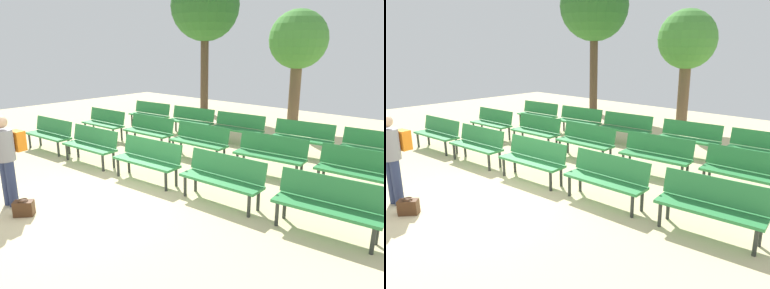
% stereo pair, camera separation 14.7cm
% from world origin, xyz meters
% --- Properties ---
extents(ground_plane, '(24.00, 24.00, 0.00)m').
position_xyz_m(ground_plane, '(0.00, 0.00, 0.00)').
color(ground_plane, beige).
extents(bench_r0_c0, '(1.63, 0.61, 0.87)m').
position_xyz_m(bench_r0_c0, '(-3.87, 1.31, 0.50)').
color(bench_r0_c0, '#2D8442').
rests_on(bench_r0_c0, ground_plane).
extents(bench_r0_c1, '(1.63, 0.60, 0.87)m').
position_xyz_m(bench_r0_c1, '(-2.03, 1.42, 0.50)').
color(bench_r0_c1, '#2D8442').
rests_on(bench_r0_c1, ground_plane).
extents(bench_r0_c2, '(1.63, 0.60, 0.87)m').
position_xyz_m(bench_r0_c2, '(-0.10, 1.55, 0.50)').
color(bench_r0_c2, '#2D8442').
rests_on(bench_r0_c2, ground_plane).
extents(bench_r0_c3, '(1.62, 0.55, 0.87)m').
position_xyz_m(bench_r0_c3, '(1.76, 1.71, 0.50)').
color(bench_r0_c3, '#2D8442').
rests_on(bench_r0_c3, ground_plane).
extents(bench_r0_c4, '(1.64, 0.64, 0.87)m').
position_xyz_m(bench_r0_c4, '(3.64, 1.85, 0.50)').
color(bench_r0_c4, '#2D8442').
rests_on(bench_r0_c4, ground_plane).
extents(bench_r1_c0, '(1.62, 0.56, 0.87)m').
position_xyz_m(bench_r1_c0, '(-4.00, 3.18, 0.50)').
color(bench_r1_c0, '#2D8442').
rests_on(bench_r1_c0, ground_plane).
extents(bench_r1_c1, '(1.62, 0.57, 0.87)m').
position_xyz_m(bench_r1_c1, '(-2.12, 3.39, 0.50)').
color(bench_r1_c1, '#2D8442').
rests_on(bench_r1_c1, ground_plane).
extents(bench_r1_c2, '(1.62, 0.56, 0.87)m').
position_xyz_m(bench_r1_c2, '(-0.29, 3.47, 0.50)').
color(bench_r1_c2, '#2D8442').
rests_on(bench_r1_c2, ground_plane).
extents(bench_r1_c3, '(1.64, 0.64, 0.87)m').
position_xyz_m(bench_r1_c3, '(1.64, 3.63, 0.50)').
color(bench_r1_c3, '#2D8442').
rests_on(bench_r1_c3, ground_plane).
extents(bench_r1_c4, '(1.62, 0.55, 0.87)m').
position_xyz_m(bench_r1_c4, '(3.51, 3.77, 0.50)').
color(bench_r1_c4, '#2D8442').
rests_on(bench_r1_c4, ground_plane).
extents(bench_r2_c0, '(1.63, 0.60, 0.87)m').
position_xyz_m(bench_r2_c0, '(-4.07, 5.17, 0.50)').
color(bench_r2_c0, '#2D8442').
rests_on(bench_r2_c0, ground_plane).
extents(bench_r2_c1, '(1.64, 0.64, 0.87)m').
position_xyz_m(bench_r2_c1, '(-2.21, 5.29, 0.50)').
color(bench_r2_c1, '#2D8442').
rests_on(bench_r2_c1, ground_plane).
extents(bench_r2_c2, '(1.64, 0.63, 0.87)m').
position_xyz_m(bench_r2_c2, '(-0.44, 5.39, 0.50)').
color(bench_r2_c2, '#2D8442').
rests_on(bench_r2_c2, ground_plane).
extents(bench_r2_c3, '(1.63, 0.61, 0.87)m').
position_xyz_m(bench_r2_c3, '(1.51, 5.54, 0.50)').
color(bench_r2_c3, '#2D8442').
rests_on(bench_r2_c3, ground_plane).
extents(bench_r2_c4, '(1.62, 0.56, 0.87)m').
position_xyz_m(bench_r2_c4, '(3.30, 5.65, 0.50)').
color(bench_r2_c4, '#2D8442').
rests_on(bench_r2_c4, ground_plane).
extents(tree_1, '(2.02, 2.02, 4.05)m').
position_xyz_m(tree_1, '(-0.36, 8.78, 2.96)').
color(tree_1, brown).
rests_on(tree_1, ground_plane).
extents(tree_2, '(2.88, 2.88, 5.89)m').
position_xyz_m(tree_2, '(-4.69, 8.94, 4.40)').
color(tree_2, '#4C3A28').
rests_on(tree_2, ground_plane).
extents(visitor_with_backpack, '(0.40, 0.57, 1.65)m').
position_xyz_m(visitor_with_backpack, '(-1.02, -0.92, 0.94)').
color(visitor_with_backpack, navy).
rests_on(visitor_with_backpack, ground_plane).
extents(handbag, '(0.35, 0.36, 0.29)m').
position_xyz_m(handbag, '(-0.42, -0.99, 0.13)').
color(handbag, '#4C2D19').
rests_on(handbag, ground_plane).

